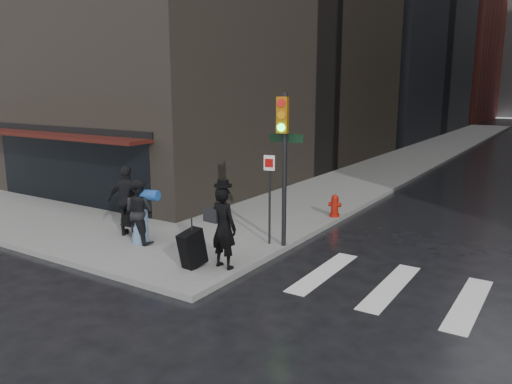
# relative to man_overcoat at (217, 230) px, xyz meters

# --- Properties ---
(ground) EXTENTS (140.00, 140.00, 0.00)m
(ground) POSITION_rel_man_overcoat_xyz_m (-1.42, 0.38, -1.04)
(ground) COLOR black
(ground) RESTS_ON ground
(sidewalk_left) EXTENTS (4.00, 50.00, 0.15)m
(sidewalk_left) POSITION_rel_man_overcoat_xyz_m (-1.42, 27.38, -0.97)
(sidewalk_left) COLOR slate
(sidewalk_left) RESTS_ON ground
(bldg_left_far) EXTENTS (22.00, 20.00, 26.00)m
(bldg_left_far) POSITION_rel_man_overcoat_xyz_m (-14.42, 62.38, 11.96)
(bldg_left_far) COLOR brown
(bldg_left_far) RESTS_ON ground
(storefront) EXTENTS (8.40, 1.11, 2.83)m
(storefront) POSITION_rel_man_overcoat_xyz_m (-8.42, 2.28, 0.78)
(storefront) COLOR black
(storefront) RESTS_ON ground
(man_overcoat) EXTENTS (1.19, 1.04, 2.12)m
(man_overcoat) POSITION_rel_man_overcoat_xyz_m (0.00, 0.00, 0.00)
(man_overcoat) COLOR black
(man_overcoat) RESTS_ON ground
(man_jeans) EXTENTS (1.24, 0.68, 1.74)m
(man_jeans) POSITION_rel_man_overcoat_xyz_m (-2.91, 0.40, -0.02)
(man_jeans) COLOR black
(man_jeans) RESTS_ON ground
(man_greycoat) EXTENTS (1.27, 0.92, 2.00)m
(man_greycoat) POSITION_rel_man_overcoat_xyz_m (-3.68, 0.73, 0.11)
(man_greycoat) COLOR black
(man_greycoat) RESTS_ON ground
(traffic_light) EXTENTS (0.98, 0.55, 4.00)m
(traffic_light) POSITION_rel_man_overcoat_xyz_m (0.46, 2.19, 1.69)
(traffic_light) COLOR black
(traffic_light) RESTS_ON ground
(fire_hydrant) EXTENTS (0.42, 0.32, 0.74)m
(fire_hydrant) POSITION_rel_man_overcoat_xyz_m (0.38, 5.81, -0.56)
(fire_hydrant) COLOR maroon
(fire_hydrant) RESTS_ON ground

